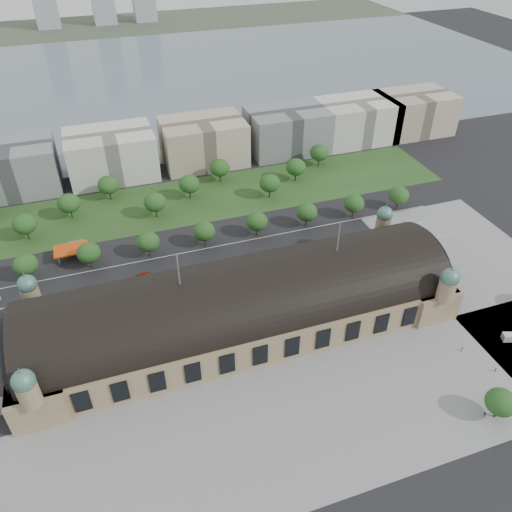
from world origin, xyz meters
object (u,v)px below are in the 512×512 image
object	(u,v)px
petrol_station	(74,248)
parked_car_3	(73,321)
bus_west	(223,274)
parked_car_0	(20,327)
parked_car_4	(102,309)
pedestrian_1	(496,370)
traffic_car_2	(58,301)
van_east	(511,337)
traffic_car_3	(145,274)
traffic_car_6	(392,238)
parked_car_6	(177,293)
bus_mid	(221,278)
parked_car_1	(67,321)
pedestrian_0	(462,350)
parked_car_5	(95,315)
pedestrian_4	(485,414)
traffic_car_5	(270,252)
bus_east	(271,262)
parked_car_2	(96,311)

from	to	relation	value
petrol_station	parked_car_3	distance (m)	43.42
bus_west	parked_car_0	bearing A→B (deg)	96.99
parked_car_4	bus_west	size ratio (longest dim) A/B	0.37
petrol_station	pedestrian_1	size ratio (longest dim) A/B	7.74
traffic_car_2	van_east	distance (m)	164.39
van_east	petrol_station	bearing A→B (deg)	163.28
traffic_car_3	traffic_car_6	world-z (taller)	traffic_car_6
parked_car_6	traffic_car_3	bearing A→B (deg)	-167.25
bus_mid	pedestrian_1	size ratio (longest dim) A/B	6.75
traffic_car_3	parked_car_1	xyz separation A→B (m)	(-30.68, -17.82, 0.03)
traffic_car_6	pedestrian_1	size ratio (longest dim) A/B	3.04
pedestrian_0	parked_car_4	bearing A→B (deg)	137.73
traffic_car_2	parked_car_5	world-z (taller)	parked_car_5
van_east	traffic_car_3	bearing A→B (deg)	165.35
parked_car_5	van_east	distance (m)	147.64
parked_car_4	parked_car_0	bearing A→B (deg)	-115.65
parked_car_0	pedestrian_4	size ratio (longest dim) A/B	2.81
parked_car_4	pedestrian_4	distance (m)	133.16
parked_car_1	petrol_station	bearing A→B (deg)	138.10
traffic_car_5	parked_car_1	distance (m)	85.58
traffic_car_5	parked_car_4	size ratio (longest dim) A/B	0.84
parked_car_4	bus_east	xyz separation A→B (m)	(68.59, 5.19, 1.00)
petrol_station	parked_car_0	size ratio (longest dim) A/B	3.10
petrol_station	parked_car_5	world-z (taller)	petrol_station
petrol_station	bus_west	world-z (taller)	petrol_station
parked_car_5	pedestrian_0	distance (m)	129.73
traffic_car_5	pedestrian_0	size ratio (longest dim) A/B	2.29
traffic_car_5	traffic_car_6	distance (m)	55.27
bus_mid	pedestrian_1	bearing A→B (deg)	-130.92
parked_car_6	parked_car_2	bearing A→B (deg)	-109.43
bus_mid	traffic_car_3	bearing A→B (deg)	68.88
van_east	pedestrian_1	size ratio (longest dim) A/B	3.81
traffic_car_6	pedestrian_1	xyz separation A→B (m)	(-7.95, -76.25, 0.14)
traffic_car_6	pedestrian_0	bearing A→B (deg)	-18.30
parked_car_4	parked_car_3	bearing A→B (deg)	-100.34
pedestrian_4	parked_car_6	bearing A→B (deg)	-75.76
parked_car_2	pedestrian_1	distance (m)	139.52
parked_car_0	bus_mid	xyz separation A→B (m)	(74.80, 2.27, 0.96)
petrol_station	traffic_car_6	distance (m)	138.22
parked_car_2	petrol_station	bearing A→B (deg)	163.03
parked_car_4	pedestrian_1	xyz separation A→B (m)	(118.06, -71.08, 0.11)
parked_car_1	parked_car_4	size ratio (longest dim) A/B	1.09
traffic_car_3	bus_east	size ratio (longest dim) A/B	0.37
parked_car_3	parked_car_4	size ratio (longest dim) A/B	0.88
traffic_car_3	bus_west	world-z (taller)	bus_west
parked_car_1	parked_car_6	xyz separation A→B (m)	(40.70, 2.24, -0.04)
traffic_car_3	parked_car_6	size ratio (longest dim) A/B	1.01
traffic_car_2	parked_car_0	bearing A→B (deg)	-51.35
traffic_car_2	van_east	bearing A→B (deg)	65.38
traffic_car_5	traffic_car_6	world-z (taller)	traffic_car_6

